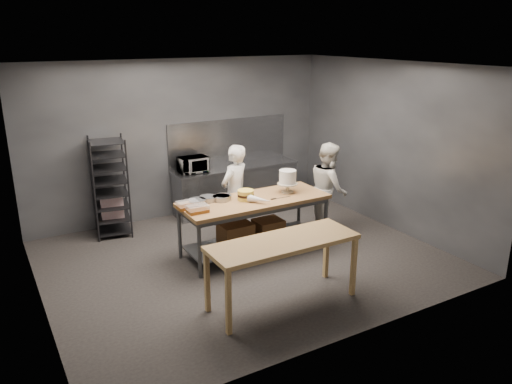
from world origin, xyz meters
TOP-DOWN VIEW (x-y plane):
  - ground at (0.00, 0.00)m, footprint 6.00×6.00m
  - back_wall at (0.00, 2.50)m, footprint 6.00×0.04m
  - work_table at (0.23, 0.15)m, footprint 2.40×0.90m
  - near_counter at (-0.22, -1.43)m, footprint 2.00×0.70m
  - back_counter at (1.00, 2.18)m, footprint 2.60×0.60m
  - splashback_panel at (1.00, 2.48)m, footprint 2.60×0.02m
  - speed_rack at (-1.53, 2.10)m, footprint 0.70×0.74m
  - chef_behind at (0.24, 0.79)m, footprint 0.73×0.62m
  - chef_right at (1.84, 0.28)m, footprint 0.90×0.98m
  - microwave at (0.08, 2.18)m, footprint 0.54×0.37m
  - frosted_cake_stand at (0.91, 0.18)m, footprint 0.34×0.34m
  - layer_cake at (0.12, 0.19)m, footprint 0.26×0.26m
  - cake_pans at (-0.36, 0.38)m, footprint 0.71×0.35m
  - piping_bag at (0.23, -0.08)m, footprint 0.31×0.38m
  - offset_spatula at (0.60, -0.02)m, footprint 0.36×0.02m
  - pastry_clamshells at (-0.80, 0.15)m, footprint 0.37×0.45m

SIDE VIEW (x-z plane):
  - ground at x=0.00m, z-range 0.00..0.00m
  - back_counter at x=1.00m, z-range 0.00..0.90m
  - work_table at x=0.23m, z-range 0.11..1.03m
  - near_counter at x=-0.22m, z-range 0.36..1.26m
  - chef_right at x=1.84m, z-range 0.00..1.64m
  - chef_behind at x=0.24m, z-range 0.00..1.68m
  - speed_rack at x=-1.53m, z-range -0.02..1.73m
  - offset_spatula at x=0.60m, z-range 0.92..0.93m
  - cake_pans at x=-0.36m, z-range 0.92..0.99m
  - pastry_clamshells at x=-0.80m, z-range 0.92..1.03m
  - piping_bag at x=0.23m, z-range 0.92..1.04m
  - layer_cake at x=0.12m, z-range 0.92..1.08m
  - microwave at x=0.08m, z-range 0.90..1.20m
  - frosted_cake_stand at x=0.91m, z-range 0.97..1.35m
  - splashback_panel at x=1.00m, z-range 0.90..1.80m
  - back_wall at x=0.00m, z-range 0.00..3.00m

